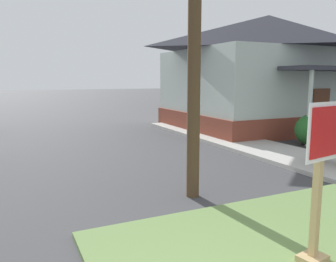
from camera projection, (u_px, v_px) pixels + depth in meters
The scene contains 6 objects.
grass_corner_patch at pixel (329, 262), 4.52m from camera, with size 5.91×4.54×0.08m, color #668447.
sidewalk_strip at pixel (298, 158), 10.35m from camera, with size 2.20×18.27×0.12m, color #B2AFA8.
stop_sign at pixel (319, 187), 4.30m from camera, with size 0.72×0.34×2.09m.
manhole_cover at pixel (156, 256), 4.72m from camera, with size 0.70×0.70×0.02m, color black.
corner_house at pixel (267, 71), 17.08m from camera, with size 9.38×8.40×5.55m.
shrub_near_porch at pixel (312, 130), 12.53m from camera, with size 1.25×1.25×1.18m, color #27672B.
Camera 1 is at (-1.47, -1.45, 2.45)m, focal length 36.37 mm.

